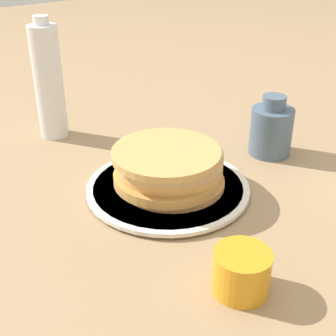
{
  "coord_description": "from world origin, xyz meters",
  "views": [
    {
      "loc": [
        -0.56,
        0.39,
        0.43
      ],
      "look_at": [
        0.01,
        -0.02,
        0.05
      ],
      "focal_mm": 50.0,
      "sensor_mm": 36.0,
      "label": 1
    }
  ],
  "objects_px": {
    "cream_jug": "(271,129)",
    "plate": "(168,188)",
    "juice_glass": "(241,272)",
    "water_bottle_mid": "(49,82)",
    "pancake_stack": "(169,167)"
  },
  "relations": [
    {
      "from": "pancake_stack",
      "to": "water_bottle_mid",
      "type": "xyz_separation_m",
      "value": [
        0.34,
        0.06,
        0.07
      ]
    },
    {
      "from": "juice_glass",
      "to": "water_bottle_mid",
      "type": "bearing_deg",
      "value": -0.61
    },
    {
      "from": "pancake_stack",
      "to": "plate",
      "type": "bearing_deg",
      "value": 103.15
    },
    {
      "from": "cream_jug",
      "to": "water_bottle_mid",
      "type": "xyz_separation_m",
      "value": [
        0.34,
        0.32,
        0.07
      ]
    },
    {
      "from": "juice_glass",
      "to": "cream_jug",
      "type": "bearing_deg",
      "value": -51.87
    },
    {
      "from": "plate",
      "to": "water_bottle_mid",
      "type": "relative_size",
      "value": 1.12
    },
    {
      "from": "plate",
      "to": "juice_glass",
      "type": "distance_m",
      "value": 0.26
    },
    {
      "from": "plate",
      "to": "water_bottle_mid",
      "type": "xyz_separation_m",
      "value": [
        0.34,
        0.06,
        0.11
      ]
    },
    {
      "from": "plate",
      "to": "water_bottle_mid",
      "type": "distance_m",
      "value": 0.37
    },
    {
      "from": "juice_glass",
      "to": "water_bottle_mid",
      "type": "xyz_separation_m",
      "value": [
        0.6,
        -0.01,
        0.09
      ]
    },
    {
      "from": "plate",
      "to": "pancake_stack",
      "type": "bearing_deg",
      "value": -76.85
    },
    {
      "from": "water_bottle_mid",
      "to": "plate",
      "type": "bearing_deg",
      "value": -169.76
    },
    {
      "from": "cream_jug",
      "to": "plate",
      "type": "bearing_deg",
      "value": 90.15
    },
    {
      "from": "pancake_stack",
      "to": "juice_glass",
      "type": "bearing_deg",
      "value": 164.58
    },
    {
      "from": "plate",
      "to": "pancake_stack",
      "type": "xyz_separation_m",
      "value": [
        0.0,
        -0.0,
        0.04
      ]
    }
  ]
}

